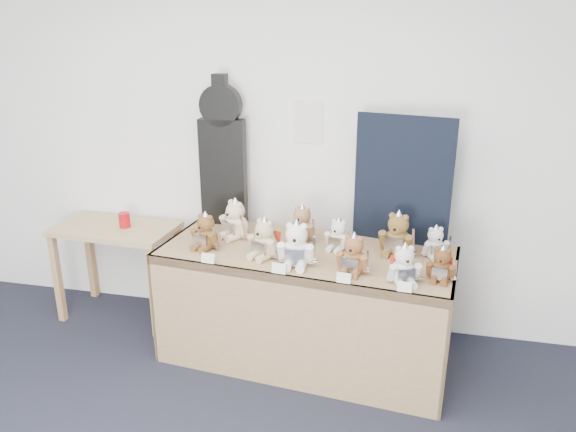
% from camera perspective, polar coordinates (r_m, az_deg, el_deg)
% --- Properties ---
extents(room_shell, '(6.00, 6.00, 6.00)m').
position_cam_1_polar(room_shell, '(4.00, 2.03, 9.50)').
color(room_shell, white).
rests_on(room_shell, floor).
extents(display_table, '(1.99, 0.99, 0.80)m').
position_cam_1_polar(display_table, '(3.69, 1.46, -6.45)').
color(display_table, olive).
rests_on(display_table, floor).
extents(side_table, '(0.93, 0.56, 0.75)m').
position_cam_1_polar(side_table, '(4.49, -17.04, -2.52)').
color(side_table, tan).
rests_on(side_table, floor).
extents(guitar_case, '(0.33, 0.11, 1.08)m').
position_cam_1_polar(guitar_case, '(4.07, -6.66, 6.37)').
color(guitar_case, black).
rests_on(guitar_case, display_table).
extents(navy_board, '(0.64, 0.15, 0.86)m').
position_cam_1_polar(navy_board, '(3.78, 11.55, 3.54)').
color(navy_board, black).
rests_on(navy_board, display_table).
extents(red_cup, '(0.08, 0.08, 0.11)m').
position_cam_1_polar(red_cup, '(4.39, -16.28, -0.39)').
color(red_cup, '#B90C12').
rests_on(red_cup, side_table).
extents(teddy_front_far_left, '(0.22, 0.21, 0.27)m').
position_cam_1_polar(teddy_front_far_left, '(3.74, -8.37, -1.70)').
color(teddy_front_far_left, brown).
rests_on(teddy_front_far_left, display_table).
extents(teddy_front_left, '(0.23, 0.23, 0.29)m').
position_cam_1_polar(teddy_front_left, '(3.56, -2.42, -2.45)').
color(teddy_front_left, tan).
rests_on(teddy_front_left, display_table).
extents(teddy_front_centre, '(0.26, 0.21, 0.32)m').
position_cam_1_polar(teddy_front_centre, '(3.44, 0.85, -3.09)').
color(teddy_front_centre, white).
rests_on(teddy_front_centre, display_table).
extents(teddy_front_right, '(0.22, 0.20, 0.27)m').
position_cam_1_polar(teddy_front_right, '(3.37, 6.63, -4.03)').
color(teddy_front_right, brown).
rests_on(teddy_front_right, display_table).
extents(teddy_front_far_right, '(0.22, 0.20, 0.26)m').
position_cam_1_polar(teddy_front_far_right, '(3.29, 11.70, -5.01)').
color(teddy_front_far_right, silver).
rests_on(teddy_front_far_right, display_table).
extents(teddy_front_end, '(0.19, 0.17, 0.23)m').
position_cam_1_polar(teddy_front_end, '(3.38, 15.33, -4.89)').
color(teddy_front_end, brown).
rests_on(teddy_front_end, display_table).
extents(teddy_back_left, '(0.24, 0.25, 0.30)m').
position_cam_1_polar(teddy_back_left, '(3.89, -5.42, -0.48)').
color(teddy_back_left, beige).
rests_on(teddy_back_left, display_table).
extents(teddy_back_centre_left, '(0.23, 0.20, 0.28)m').
position_cam_1_polar(teddy_back_centre_left, '(3.83, 1.41, -0.91)').
color(teddy_back_centre_left, '#9F764F').
rests_on(teddy_back_centre_left, display_table).
extents(teddy_back_centre_right, '(0.19, 0.18, 0.24)m').
position_cam_1_polar(teddy_back_centre_right, '(3.70, 5.10, -2.02)').
color(teddy_back_centre_right, silver).
rests_on(teddy_back_centre_right, display_table).
extents(teddy_back_right, '(0.26, 0.24, 0.31)m').
position_cam_1_polar(teddy_back_right, '(3.67, 11.04, -1.98)').
color(teddy_back_right, brown).
rests_on(teddy_back_right, display_table).
extents(teddy_back_end, '(0.19, 0.18, 0.23)m').
position_cam_1_polar(teddy_back_end, '(3.69, 14.73, -2.72)').
color(teddy_back_end, silver).
rests_on(teddy_back_end, display_table).
extents(teddy_back_far_left, '(0.20, 0.21, 0.25)m').
position_cam_1_polar(teddy_back_far_left, '(3.97, -5.19, -0.41)').
color(teddy_back_far_left, '#A5834D').
rests_on(teddy_back_far_left, display_table).
extents(entry_card_a, '(0.09, 0.03, 0.06)m').
position_cam_1_polar(entry_card_a, '(3.53, -8.14, -4.27)').
color(entry_card_a, silver).
rests_on(entry_card_a, display_table).
extents(entry_card_b, '(0.09, 0.03, 0.06)m').
position_cam_1_polar(entry_card_b, '(3.36, -0.94, -5.35)').
color(entry_card_b, silver).
rests_on(entry_card_b, display_table).
extents(entry_card_c, '(0.09, 0.03, 0.06)m').
position_cam_1_polar(entry_card_c, '(3.26, 5.67, -6.28)').
color(entry_card_c, silver).
rests_on(entry_card_c, display_table).
extents(entry_card_d, '(0.08, 0.03, 0.06)m').
position_cam_1_polar(entry_card_d, '(3.21, 11.76, -7.07)').
color(entry_card_d, silver).
rests_on(entry_card_d, display_table).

